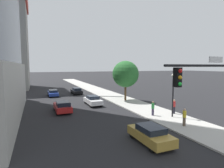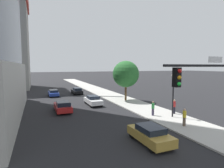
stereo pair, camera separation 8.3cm
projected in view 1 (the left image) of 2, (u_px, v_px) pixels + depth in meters
The scene contains 13 objects.
sidewalk at pixel (131, 104), 29.07m from camera, with size 4.94×120.00×0.15m, color #B2AFA8.
construction_building at pixel (0, 36), 47.28m from camera, with size 19.49×17.74×31.76m.
traffic_light_pole at pixel (214, 90), 10.92m from camera, with size 5.82×0.48×6.40m.
street_lamp at pixel (173, 88), 20.90m from camera, with size 0.44×0.44×4.99m.
street_tree at pixel (126, 74), 31.14m from camera, with size 4.49×4.49×6.74m.
car_white at pixel (93, 100), 28.37m from camera, with size 1.85×4.60×1.42m.
car_red at pixel (63, 106), 23.99m from camera, with size 1.90×4.49×1.46m.
car_gold at pixel (150, 134), 14.24m from camera, with size 1.85×4.16×1.38m.
car_black at pixel (77, 91), 39.50m from camera, with size 1.78×4.60×1.39m.
car_blue at pixel (53, 93), 36.71m from camera, with size 1.80×4.65×1.32m.
pedestrian_yellow_shirt at pixel (184, 117), 17.85m from camera, with size 0.34×0.34×1.73m.
pedestrian_red_shirt at pixel (174, 106), 22.53m from camera, with size 0.34×0.34×1.75m.
pedestrian_green_shirt at pixel (153, 108), 21.73m from camera, with size 0.34×0.34×1.69m.
Camera 1 is at (-5.68, -5.23, 5.94)m, focal length 29.44 mm.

